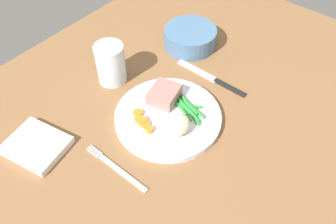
% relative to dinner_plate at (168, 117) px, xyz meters
% --- Properties ---
extents(dining_table, '(1.20, 0.90, 0.02)m').
position_rel_dinner_plate_xyz_m(dining_table, '(0.04, 0.01, -0.02)').
color(dining_table, brown).
rests_on(dining_table, ground).
extents(dinner_plate, '(0.24, 0.24, 0.02)m').
position_rel_dinner_plate_xyz_m(dinner_plate, '(0.00, 0.00, 0.00)').
color(dinner_plate, white).
rests_on(dinner_plate, dining_table).
extents(meat_portion, '(0.08, 0.08, 0.03)m').
position_rel_dinner_plate_xyz_m(meat_portion, '(0.03, 0.04, 0.02)').
color(meat_portion, '#B2756B').
rests_on(meat_portion, dinner_plate).
extents(mashed_potatoes, '(0.06, 0.05, 0.04)m').
position_rel_dinner_plate_xyz_m(mashed_potatoes, '(-0.02, -0.04, 0.03)').
color(mashed_potatoes, beige).
rests_on(mashed_potatoes, dinner_plate).
extents(carrot_slices, '(0.04, 0.07, 0.01)m').
position_rel_dinner_plate_xyz_m(carrot_slices, '(-0.05, 0.03, 0.01)').
color(carrot_slices, orange).
rests_on(carrot_slices, dinner_plate).
extents(green_beans, '(0.06, 0.10, 0.01)m').
position_rel_dinner_plate_xyz_m(green_beans, '(0.04, -0.02, 0.01)').
color(green_beans, '#2D8C38').
rests_on(green_beans, dinner_plate).
extents(fork, '(0.01, 0.17, 0.00)m').
position_rel_dinner_plate_xyz_m(fork, '(-0.17, -0.00, -0.01)').
color(fork, silver).
rests_on(fork, dining_table).
extents(knife, '(0.02, 0.20, 0.01)m').
position_rel_dinner_plate_xyz_m(knife, '(0.18, -0.00, -0.01)').
color(knife, black).
rests_on(knife, dining_table).
extents(water_glass, '(0.07, 0.07, 0.10)m').
position_rel_dinner_plate_xyz_m(water_glass, '(0.02, 0.20, 0.04)').
color(water_glass, silver).
rests_on(water_glass, dining_table).
extents(salad_bowl, '(0.14, 0.14, 0.05)m').
position_rel_dinner_plate_xyz_m(salad_bowl, '(0.25, 0.13, 0.02)').
color(salad_bowl, '#4C7299').
rests_on(salad_bowl, dining_table).
extents(napkin, '(0.12, 0.14, 0.02)m').
position_rel_dinner_plate_xyz_m(napkin, '(-0.24, 0.17, 0.00)').
color(napkin, white).
rests_on(napkin, dining_table).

